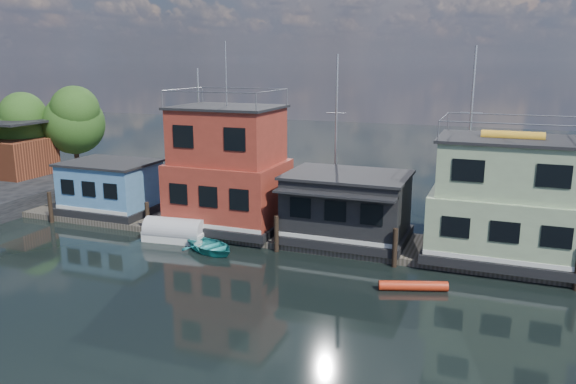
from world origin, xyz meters
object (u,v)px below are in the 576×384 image
at_px(houseboat_blue, 111,187).
at_px(red_kayak, 413,286).
at_px(houseboat_dark, 347,207).
at_px(tarp_runabout, 175,232).
at_px(dinghy_teal, 211,246).
at_px(houseboat_red, 228,170).
at_px(houseboat_green, 507,202).

xyz_separation_m(houseboat_blue, red_kayak, (22.49, -5.72, -1.96)).
height_order(houseboat_dark, tarp_runabout, houseboat_dark).
distance_m(dinghy_teal, tarp_runabout, 3.37).
xyz_separation_m(houseboat_blue, houseboat_dark, (17.50, -0.02, 0.21)).
xyz_separation_m(houseboat_red, houseboat_green, (17.00, 0.00, -0.55)).
relative_size(houseboat_red, houseboat_dark, 1.60).
distance_m(houseboat_dark, houseboat_green, 9.07).
bearing_deg(houseboat_blue, houseboat_green, 0.00).
relative_size(houseboat_green, tarp_runabout, 2.07).
relative_size(houseboat_red, dinghy_teal, 3.29).
relative_size(houseboat_blue, red_kayak, 1.90).
height_order(houseboat_dark, red_kayak, houseboat_dark).
distance_m(houseboat_blue, dinghy_teal, 11.44).
relative_size(houseboat_blue, dinghy_teal, 1.77).
xyz_separation_m(houseboat_green, tarp_runabout, (-19.23, -3.20, -2.96)).
distance_m(houseboat_red, tarp_runabout, 5.25).
height_order(houseboat_blue, houseboat_red, houseboat_red).
bearing_deg(houseboat_dark, tarp_runabout, -162.75).
bearing_deg(houseboat_red, houseboat_dark, -0.14).
bearing_deg(dinghy_teal, red_kayak, -71.34).
distance_m(houseboat_red, houseboat_green, 17.01).
height_order(dinghy_teal, tarp_runabout, tarp_runabout).
bearing_deg(houseboat_blue, dinghy_teal, -22.43).
height_order(houseboat_red, houseboat_dark, houseboat_red).
distance_m(houseboat_green, tarp_runabout, 19.72).
bearing_deg(red_kayak, dinghy_teal, 154.76).
bearing_deg(dinghy_teal, houseboat_dark, -33.38).
relative_size(houseboat_blue, tarp_runabout, 1.58).
bearing_deg(tarp_runabout, houseboat_blue, 150.29).
distance_m(houseboat_blue, houseboat_green, 26.53).
distance_m(dinghy_teal, red_kayak, 12.13).
bearing_deg(houseboat_dark, red_kayak, -48.80).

